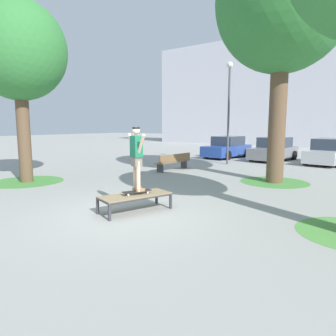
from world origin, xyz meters
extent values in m
plane|color=#999993|center=(0.00, 0.00, 0.00)|extent=(120.00, 120.00, 0.00)
cube|color=#38383D|center=(-0.03, 1.27, 0.19)|extent=(0.08, 0.08, 0.38)
cube|color=#38383D|center=(0.64, 1.06, 0.19)|extent=(0.08, 0.08, 0.38)
cube|color=#38383D|center=(-0.60, -0.47, 0.19)|extent=(0.08, 0.08, 0.38)
cube|color=#38383D|center=(0.07, -0.69, 0.19)|extent=(0.08, 0.08, 0.38)
cylinder|color=#38383D|center=(-0.31, 0.40, 0.41)|extent=(0.64, 1.82, 0.05)
cylinder|color=#38383D|center=(0.35, 0.18, 0.41)|extent=(0.64, 1.82, 0.05)
cylinder|color=#38383D|center=(0.30, 1.17, 0.41)|extent=(0.74, 0.28, 0.05)
cylinder|color=#38383D|center=(-0.27, -0.58, 0.41)|extent=(0.74, 0.28, 0.05)
cube|color=#847051|center=(0.02, 0.29, 0.45)|extent=(1.31, 2.04, 0.03)
cube|color=black|center=(0.04, 0.35, 0.54)|extent=(0.52, 0.81, 0.02)
cylinder|color=silver|center=(0.08, 0.63, 0.49)|extent=(0.05, 0.06, 0.06)
cylinder|color=silver|center=(0.22, 0.57, 0.49)|extent=(0.05, 0.06, 0.06)
cylinder|color=silver|center=(-0.15, 0.12, 0.49)|extent=(0.05, 0.06, 0.06)
cylinder|color=silver|center=(-0.01, 0.06, 0.49)|extent=(0.05, 0.06, 0.06)
cylinder|color=beige|center=(-0.06, 0.39, 0.96)|extent=(0.11, 0.11, 0.82)
cube|color=#99704C|center=(-0.03, 0.43, 0.59)|extent=(0.19, 0.26, 0.07)
cylinder|color=beige|center=(0.13, 0.30, 0.96)|extent=(0.11, 0.11, 0.82)
cube|color=#99704C|center=(0.15, 0.35, 0.59)|extent=(0.19, 0.26, 0.07)
cube|color=#756B5B|center=(0.04, 0.35, 1.34)|extent=(0.36, 0.31, 0.24)
cube|color=#196647|center=(0.04, 0.35, 1.74)|extent=(0.42, 0.35, 0.56)
cylinder|color=beige|center=(-0.24, 0.47, 1.81)|extent=(0.40, 0.24, 0.52)
cylinder|color=beige|center=(0.31, 0.22, 1.81)|extent=(0.40, 0.24, 0.52)
sphere|color=beige|center=(0.04, 0.35, 2.15)|extent=(0.20, 0.20, 0.20)
cylinder|color=black|center=(0.04, 0.35, 2.22)|extent=(0.19, 0.19, 0.05)
cylinder|color=brown|center=(-6.48, 0.96, 1.80)|extent=(0.50, 0.50, 3.60)
ellipsoid|color=#337A38|center=(-6.48, 0.96, 5.15)|extent=(3.64, 3.64, 3.83)
cylinder|color=#47893D|center=(-6.48, 0.96, 0.00)|extent=(2.86, 2.86, 0.01)
cylinder|color=brown|center=(1.76, 6.75, 2.37)|extent=(0.66, 0.66, 4.74)
ellipsoid|color=#337A38|center=(1.76, 6.75, 6.88)|extent=(5.03, 5.03, 5.28)
cylinder|color=#47893D|center=(1.76, 6.75, 0.00)|extent=(2.69, 2.69, 0.01)
cube|color=#28479E|center=(-3.86, 14.33, 0.51)|extent=(2.10, 4.34, 0.70)
cube|color=#2D3847|center=(-3.85, 14.48, 1.18)|extent=(1.75, 2.24, 0.64)
cylinder|color=black|center=(-3.14, 12.96, 0.30)|extent=(0.28, 0.62, 0.60)
cylinder|color=black|center=(-4.83, 13.12, 0.30)|extent=(0.28, 0.62, 0.60)
cylinder|color=black|center=(-2.89, 15.55, 0.30)|extent=(0.28, 0.62, 0.60)
cylinder|color=black|center=(-4.58, 15.71, 0.30)|extent=(0.28, 0.62, 0.60)
cube|color=slate|center=(-0.64, 14.45, 0.51)|extent=(2.16, 4.37, 0.70)
cube|color=#2D3847|center=(-0.62, 14.60, 1.18)|extent=(1.79, 2.26, 0.64)
cylinder|color=black|center=(0.06, 13.06, 0.30)|extent=(0.29, 0.62, 0.60)
cylinder|color=black|center=(-1.63, 13.25, 0.30)|extent=(0.29, 0.62, 0.60)
cylinder|color=black|center=(0.35, 15.65, 0.30)|extent=(0.29, 0.62, 0.60)
cylinder|color=black|center=(-1.33, 15.84, 0.30)|extent=(0.29, 0.62, 0.60)
cube|color=#B7BABF|center=(2.59, 14.41, 0.51)|extent=(2.17, 4.37, 0.70)
cube|color=#2D3847|center=(2.60, 14.56, 1.18)|extent=(1.79, 2.27, 0.64)
cylinder|color=black|center=(1.59, 13.22, 0.30)|extent=(0.29, 0.62, 0.60)
cylinder|color=black|center=(1.89, 15.80, 0.30)|extent=(0.29, 0.62, 0.60)
cube|color=brown|center=(-3.51, 7.11, 0.43)|extent=(0.62, 2.43, 0.06)
cube|color=brown|center=(-3.31, 7.10, 0.65)|extent=(0.22, 2.40, 0.36)
cube|color=#424247|center=(-3.59, 6.15, 0.20)|extent=(0.38, 0.11, 0.40)
cube|color=#424247|center=(-3.44, 8.07, 0.20)|extent=(0.38, 0.11, 0.40)
cylinder|color=#4C4C51|center=(-2.25, 10.95, 2.75)|extent=(0.12, 0.12, 5.50)
sphere|color=silver|center=(-2.25, 10.95, 5.65)|extent=(0.36, 0.36, 0.36)
camera|label=1|loc=(5.39, -5.69, 2.30)|focal=32.86mm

